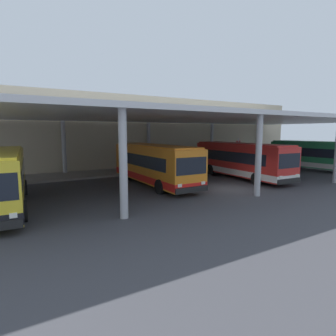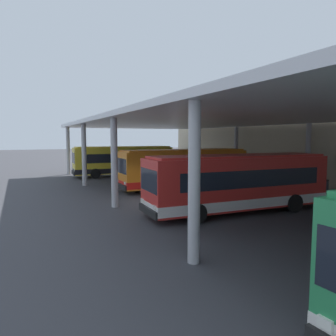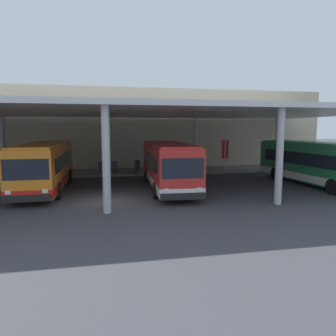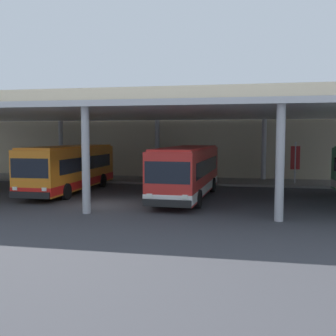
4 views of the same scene
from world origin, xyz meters
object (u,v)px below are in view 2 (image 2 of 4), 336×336
(bus_second_bay, at_px, (184,168))
(bench_waiting, at_px, (293,182))
(bus_middle_bay, at_px, (238,182))
(bus_nearest_bay, at_px, (124,160))
(trash_bin, at_px, (325,186))

(bus_second_bay, distance_m, bench_waiting, 8.61)
(bench_waiting, bearing_deg, bus_middle_bay, -64.75)
(bus_second_bay, relative_size, bench_waiting, 5.85)
(bus_second_bay, xyz_separation_m, bench_waiting, (4.23, 7.43, -0.99))
(bus_nearest_bay, bearing_deg, bench_waiting, 31.88)
(bus_middle_bay, relative_size, trash_bin, 10.85)
(bus_middle_bay, height_order, bench_waiting, bus_middle_bay)
(bus_nearest_bay, bearing_deg, bus_middle_bay, 1.80)
(bus_nearest_bay, bearing_deg, trash_bin, 27.61)
(bus_second_bay, bearing_deg, bus_middle_bay, -7.81)
(bus_nearest_bay, height_order, bus_second_bay, same)
(bus_middle_bay, xyz_separation_m, bench_waiting, (-4.04, 8.57, -0.99))
(bus_middle_bay, xyz_separation_m, trash_bin, (-1.25, 8.57, -0.98))
(bus_nearest_bay, relative_size, trash_bin, 10.86)
(bus_middle_bay, distance_m, bench_waiting, 9.52)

